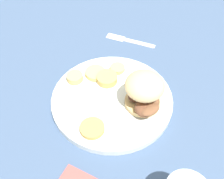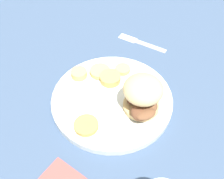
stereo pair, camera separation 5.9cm
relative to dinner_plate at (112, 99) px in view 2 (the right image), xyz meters
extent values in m
plane|color=#3D5170|center=(0.00, 0.00, -0.01)|extent=(4.00, 4.00, 0.00)
cylinder|color=silver|center=(0.00, 0.00, 0.00)|extent=(0.28, 0.28, 0.02)
torus|color=silver|center=(0.00, 0.00, 0.01)|extent=(0.28, 0.28, 0.01)
cylinder|color=tan|center=(-0.07, 0.03, 0.01)|extent=(0.08, 0.08, 0.01)
ellipsoid|color=brown|center=(-0.07, 0.03, 0.03)|extent=(0.03, 0.03, 0.01)
ellipsoid|color=brown|center=(-0.08, 0.07, 0.04)|extent=(0.05, 0.05, 0.01)
ellipsoid|color=brown|center=(-0.08, 0.04, 0.03)|extent=(0.06, 0.06, 0.02)
ellipsoid|color=#563323|center=(-0.05, 0.02, 0.03)|extent=(0.03, 0.03, 0.01)
ellipsoid|color=brown|center=(-0.06, 0.06, 0.03)|extent=(0.04, 0.05, 0.02)
ellipsoid|color=#E5C17F|center=(-0.07, 0.03, 0.07)|extent=(0.09, 0.09, 0.05)
cylinder|color=#DBB766|center=(-0.02, -0.09, 0.01)|extent=(0.04, 0.04, 0.01)
cylinder|color=tan|center=(0.01, -0.05, 0.02)|extent=(0.05, 0.05, 0.02)
cylinder|color=tan|center=(0.05, 0.09, 0.01)|extent=(0.05, 0.05, 0.01)
cylinder|color=#DBB766|center=(0.04, -0.08, 0.01)|extent=(0.05, 0.05, 0.01)
cylinder|color=#DBB766|center=(0.09, -0.06, 0.02)|extent=(0.04, 0.04, 0.02)
cube|color=silver|center=(-0.10, -0.21, -0.01)|extent=(0.09, 0.06, 0.00)
cube|color=silver|center=(-0.03, -0.25, -0.01)|extent=(0.06, 0.05, 0.00)
camera|label=1|loc=(0.03, 0.39, 0.48)|focal=42.00mm
camera|label=2|loc=(-0.03, 0.39, 0.48)|focal=42.00mm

